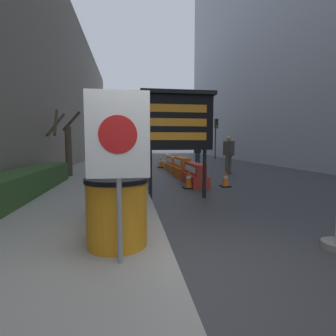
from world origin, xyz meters
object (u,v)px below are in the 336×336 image
jersey_barrier_orange_near (173,165)px  jersey_barrier_white (167,161)px  jersey_barrier_red_striped (195,175)px  traffic_cone_mid (189,179)px  traffic_cone_near (226,179)px  traffic_cone_far (161,162)px  traffic_light_near_curb (140,127)px  traffic_light_far_side (216,130)px  pedestrian_passerby (198,150)px  barrel_drum_foreground (117,211)px  pedestrian_worker (229,151)px  jersey_barrier_orange_far (182,168)px  message_board (178,122)px  warning_sign (118,145)px  barrel_drum_middle (113,197)px

jersey_barrier_orange_near → jersey_barrier_white: jersey_barrier_white is taller
jersey_barrier_red_striped → traffic_cone_mid: size_ratio=2.92×
traffic_cone_near → traffic_cone_far: traffic_cone_far is taller
traffic_light_near_curb → traffic_light_far_side: (6.94, 3.20, -0.03)m
traffic_cone_far → pedestrian_passerby: size_ratio=0.40×
traffic_cone_near → traffic_light_far_side: bearing=72.5°
barrel_drum_foreground → pedestrian_worker: pedestrian_worker is taller
jersey_barrier_orange_far → traffic_light_near_curb: 8.73m
jersey_barrier_orange_far → pedestrian_worker: bearing=18.5°
jersey_barrier_orange_far → traffic_light_near_curb: size_ratio=0.50×
message_board → jersey_barrier_orange_near: size_ratio=1.36×
jersey_barrier_red_striped → traffic_cone_mid: (-0.39, -0.71, -0.03)m
jersey_barrier_orange_far → traffic_cone_far: bearing=95.7°
jersey_barrier_white → barrel_drum_foreground: bearing=-101.3°
jersey_barrier_orange_near → jersey_barrier_white: (0.00, 2.21, 0.02)m
traffic_cone_mid → traffic_cone_far: 7.38m
jersey_barrier_orange_far → pedestrian_passerby: 5.57m
jersey_barrier_red_striped → pedestrian_worker: size_ratio=1.02×
traffic_cone_far → traffic_light_near_curb: size_ratio=0.19×
jersey_barrier_orange_far → traffic_cone_far: jersey_barrier_orange_far is taller
warning_sign → message_board: 4.23m
pedestrian_worker → jersey_barrier_white: bearing=7.6°
barrel_drum_middle → traffic_cone_far: size_ratio=1.31×
barrel_drum_foreground → traffic_cone_near: size_ratio=1.59×
traffic_cone_mid → pedestrian_worker: (2.89, 3.88, 0.77)m
jersey_barrier_orange_far → pedestrian_worker: (2.51, 0.84, 0.70)m
barrel_drum_middle → pedestrian_worker: (5.13, 7.84, 0.48)m
jersey_barrier_orange_near → traffic_cone_mid: bearing=-94.1°
jersey_barrier_red_striped → jersey_barrier_orange_near: bearing=90.0°
traffic_cone_mid → pedestrian_passerby: size_ratio=0.37×
traffic_light_far_side → barrel_drum_foreground: bearing=-112.3°
barrel_drum_foreground → message_board: size_ratio=0.32×
jersey_barrier_orange_far → traffic_light_far_side: bearing=64.5°
message_board → jersey_barrier_red_striped: (1.05, 2.24, -1.71)m
jersey_barrier_orange_far → jersey_barrier_orange_near: jersey_barrier_orange_far is taller
jersey_barrier_orange_near → traffic_cone_near: (0.93, -5.30, -0.06)m
jersey_barrier_red_striped → pedestrian_worker: (2.51, 3.17, 0.74)m
barrel_drum_middle → traffic_light_near_curb: bearing=85.7°
traffic_light_far_side → pedestrian_passerby: (-3.38, -6.37, -1.63)m
jersey_barrier_orange_near → pedestrian_passerby: 3.53m
warning_sign → jersey_barrier_orange_far: 8.93m
message_board → pedestrian_worker: message_board is taller
traffic_light_near_curb → pedestrian_worker: traffic_light_near_curb is taller
traffic_cone_far → pedestrian_passerby: pedestrian_passerby is taller
jersey_barrier_orange_far → pedestrian_worker: 2.74m
jersey_barrier_orange_near → traffic_cone_far: (-0.43, 1.98, 0.00)m
barrel_drum_foreground → traffic_light_near_curb: size_ratio=0.25×
barrel_drum_foreground → pedestrian_worker: 10.14m
traffic_light_far_side → jersey_barrier_orange_near: bearing=-120.9°
traffic_cone_far → traffic_light_near_curb: bearing=104.7°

